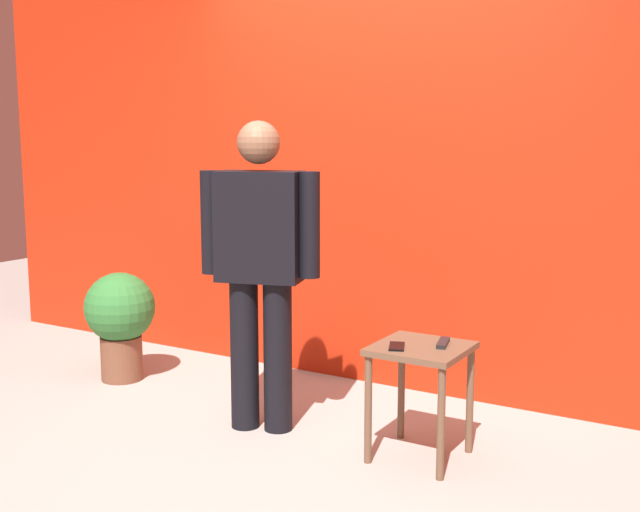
% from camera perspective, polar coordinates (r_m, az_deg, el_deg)
% --- Properties ---
extents(ground_plane, '(12.00, 12.00, 0.00)m').
position_cam_1_polar(ground_plane, '(3.99, -4.94, -14.06)').
color(ground_plane, '#9E9991').
extents(back_wall_red, '(6.40, 0.12, 2.64)m').
position_cam_1_polar(back_wall_red, '(4.86, 4.39, 6.07)').
color(back_wall_red, '#B9250E').
rests_on(back_wall_red, ground_plane).
extents(standing_person, '(0.64, 0.33, 1.61)m').
position_cam_1_polar(standing_person, '(4.09, -4.33, -0.30)').
color(standing_person, black).
rests_on(standing_person, ground_plane).
extents(side_table, '(0.43, 0.43, 0.56)m').
position_cam_1_polar(side_table, '(3.83, 7.25, -7.96)').
color(side_table, brown).
rests_on(side_table, ground_plane).
extents(cell_phone, '(0.12, 0.16, 0.01)m').
position_cam_1_polar(cell_phone, '(3.76, 5.54, -6.49)').
color(cell_phone, black).
rests_on(cell_phone, side_table).
extents(tv_remote, '(0.09, 0.18, 0.02)m').
position_cam_1_polar(tv_remote, '(3.83, 8.83, -6.19)').
color(tv_remote, black).
rests_on(tv_remote, side_table).
extents(potted_plant, '(0.44, 0.44, 0.69)m').
position_cam_1_polar(potted_plant, '(5.15, -14.17, -4.25)').
color(potted_plant, brown).
rests_on(potted_plant, ground_plane).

